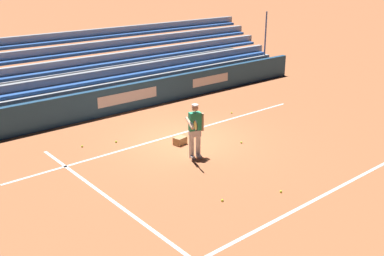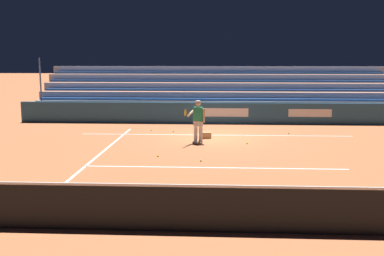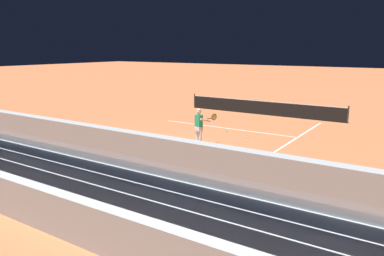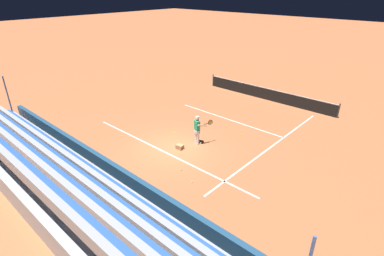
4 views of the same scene
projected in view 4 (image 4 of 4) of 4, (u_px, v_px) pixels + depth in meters
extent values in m
plane|color=#B7663D|center=(171.00, 149.00, 16.90)|extent=(160.00, 160.00, 0.00)
cube|color=white|center=(165.00, 152.00, 16.56)|extent=(12.00, 0.10, 0.01)
cube|color=white|center=(271.00, 147.00, 17.10)|extent=(0.10, 12.00, 0.01)
cube|color=white|center=(228.00, 119.00, 20.58)|extent=(8.22, 0.10, 0.01)
cube|color=navy|center=(109.00, 170.00, 13.95)|extent=(20.60, 0.24, 1.10)
cube|color=silver|center=(107.00, 166.00, 14.19)|extent=(2.80, 0.01, 0.44)
cube|color=silver|center=(61.00, 136.00, 16.93)|extent=(2.20, 0.01, 0.40)
cube|color=#9EA3A8|center=(63.00, 192.00, 12.48)|extent=(19.57, 3.20, 1.10)
cube|color=#2D5BAD|center=(87.00, 167.00, 13.01)|extent=(19.18, 0.40, 0.12)
cube|color=#9EA3A8|center=(81.00, 167.00, 12.76)|extent=(19.57, 0.24, 0.45)
cube|color=#2D5BAD|center=(68.00, 166.00, 12.28)|extent=(19.18, 0.40, 0.12)
cube|color=#9EA3A8|center=(61.00, 166.00, 12.03)|extent=(19.57, 0.24, 0.45)
cube|color=#2D5BAD|center=(46.00, 165.00, 11.55)|extent=(19.18, 0.40, 0.12)
cube|color=#9EA3A8|center=(38.00, 164.00, 11.30)|extent=(19.57, 0.24, 0.45)
cube|color=#2D5BAD|center=(22.00, 163.00, 10.82)|extent=(19.18, 0.40, 0.12)
cube|color=#9EA3A8|center=(12.00, 163.00, 10.57)|extent=(19.57, 0.24, 0.45)
cylinder|color=#4C70B2|center=(10.00, 103.00, 18.72)|extent=(0.08, 0.08, 3.40)
cylinder|color=silver|center=(196.00, 136.00, 17.34)|extent=(0.15, 0.15, 0.88)
cylinder|color=silver|center=(198.00, 138.00, 17.16)|extent=(0.15, 0.15, 0.88)
cube|color=white|center=(197.00, 142.00, 17.53)|extent=(0.20, 0.30, 0.09)
cube|color=white|center=(199.00, 143.00, 17.36)|extent=(0.20, 0.30, 0.09)
cube|color=silver|center=(197.00, 131.00, 17.09)|extent=(0.40, 0.32, 0.20)
cube|color=#239366|center=(197.00, 125.00, 16.93)|extent=(0.41, 0.32, 0.58)
sphere|color=tan|center=(197.00, 118.00, 16.75)|extent=(0.21, 0.21, 0.21)
cylinder|color=white|center=(197.00, 117.00, 16.71)|extent=(0.20, 0.20, 0.05)
cylinder|color=tan|center=(195.00, 124.00, 17.15)|extent=(0.09, 0.09, 0.56)
cylinder|color=tan|center=(202.00, 125.00, 16.80)|extent=(0.29, 0.58, 0.24)
cylinder|color=black|center=(206.00, 124.00, 16.88)|extent=(0.13, 0.29, 0.03)
torus|color=black|center=(210.00, 122.00, 16.98)|extent=(0.13, 0.30, 0.31)
cylinder|color=#D6D14C|center=(210.00, 122.00, 16.98)|extent=(0.10, 0.26, 0.27)
cube|color=#A87F51|center=(180.00, 147.00, 16.82)|extent=(0.44, 0.35, 0.26)
sphere|color=#CCE533|center=(241.00, 135.00, 18.39)|extent=(0.07, 0.07, 0.07)
sphere|color=#CCE533|center=(175.00, 132.00, 18.69)|extent=(0.07, 0.07, 0.07)
sphere|color=#CCE533|center=(227.00, 125.00, 19.73)|extent=(0.07, 0.07, 0.07)
sphere|color=#CCE533|center=(122.00, 136.00, 18.23)|extent=(0.07, 0.07, 0.07)
sphere|color=#CCE533|center=(192.00, 182.00, 14.01)|extent=(0.07, 0.07, 0.07)
sphere|color=#CCE533|center=(181.00, 170.00, 14.90)|extent=(0.07, 0.07, 0.07)
cylinder|color=#33383D|center=(213.00, 80.00, 27.19)|extent=(0.09, 0.09, 1.07)
cylinder|color=#33383D|center=(339.00, 111.00, 20.55)|extent=(0.09, 0.09, 1.07)
cube|color=black|center=(267.00, 94.00, 23.90)|extent=(11.00, 0.02, 0.91)
cube|color=white|center=(268.00, 89.00, 23.70)|extent=(11.00, 0.04, 0.05)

